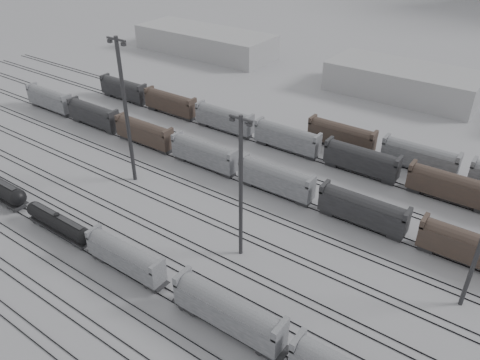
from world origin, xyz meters
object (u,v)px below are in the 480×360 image
Objects in this scene: tank_car_b at (59,223)px; hopper_car_a at (125,256)px; hopper_car_b at (228,310)px; light_mast_c at (241,186)px.

tank_car_b is 15.85m from hopper_car_a.
light_mast_c is at bearing 119.54° from hopper_car_b.
tank_car_b is at bearing -153.97° from light_mast_c.
hopper_car_a is 0.88× the size of hopper_car_b.
hopper_car_b is 0.68× the size of light_mast_c.
hopper_car_b is (34.52, 0.00, 1.27)m from tank_car_b.
hopper_car_a is 18.70m from hopper_car_b.
hopper_car_a is 0.60× the size of light_mast_c.
hopper_car_b is at bearing 0.00° from hopper_car_a.
hopper_car_a is (15.83, 0.00, 0.85)m from tank_car_b.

